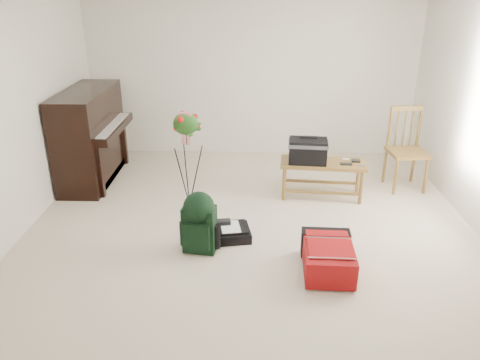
{
  "coord_description": "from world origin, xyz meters",
  "views": [
    {
      "loc": [
        0.0,
        -4.43,
        2.58
      ],
      "look_at": [
        -0.12,
        0.35,
        0.53
      ],
      "focal_mm": 35.0,
      "sensor_mm": 36.0,
      "label": 1
    }
  ],
  "objects_px": {
    "green_backpack": "(199,219)",
    "flower_stand": "(187,160)",
    "piano": "(91,138)",
    "bench": "(313,155)",
    "dining_chair": "(407,150)",
    "black_duffel": "(228,232)",
    "red_suitcase": "(327,254)"
  },
  "relations": [
    {
      "from": "green_backpack",
      "to": "dining_chair",
      "type": "bearing_deg",
      "value": 42.81
    },
    {
      "from": "red_suitcase",
      "to": "black_duffel",
      "type": "xyz_separation_m",
      "value": [
        -0.98,
        0.55,
        -0.09
      ]
    },
    {
      "from": "dining_chair",
      "to": "red_suitcase",
      "type": "relative_size",
      "value": 1.54
    },
    {
      "from": "red_suitcase",
      "to": "black_duffel",
      "type": "height_order",
      "value": "red_suitcase"
    },
    {
      "from": "red_suitcase",
      "to": "green_backpack",
      "type": "xyz_separation_m",
      "value": [
        -1.26,
        0.29,
        0.2
      ]
    },
    {
      "from": "bench",
      "to": "flower_stand",
      "type": "bearing_deg",
      "value": -164.34
    },
    {
      "from": "red_suitcase",
      "to": "flower_stand",
      "type": "distance_m",
      "value": 2.07
    },
    {
      "from": "bench",
      "to": "red_suitcase",
      "type": "xyz_separation_m",
      "value": [
        -0.03,
        -1.63,
        -0.42
      ]
    },
    {
      "from": "dining_chair",
      "to": "flower_stand",
      "type": "relative_size",
      "value": 0.88
    },
    {
      "from": "black_duffel",
      "to": "green_backpack",
      "type": "bearing_deg",
      "value": -147.1
    },
    {
      "from": "piano",
      "to": "dining_chair",
      "type": "bearing_deg",
      "value": -2.34
    },
    {
      "from": "bench",
      "to": "black_duffel",
      "type": "height_order",
      "value": "bench"
    },
    {
      "from": "bench",
      "to": "dining_chair",
      "type": "relative_size",
      "value": 1.01
    },
    {
      "from": "flower_stand",
      "to": "dining_chair",
      "type": "bearing_deg",
      "value": 22.81
    },
    {
      "from": "piano",
      "to": "red_suitcase",
      "type": "relative_size",
      "value": 2.14
    },
    {
      "from": "dining_chair",
      "to": "flower_stand",
      "type": "bearing_deg",
      "value": -172.44
    },
    {
      "from": "flower_stand",
      "to": "black_duffel",
      "type": "bearing_deg",
      "value": -46.64
    },
    {
      "from": "piano",
      "to": "green_backpack",
      "type": "bearing_deg",
      "value": -48.26
    },
    {
      "from": "green_backpack",
      "to": "flower_stand",
      "type": "bearing_deg",
      "value": 112.39
    },
    {
      "from": "bench",
      "to": "red_suitcase",
      "type": "height_order",
      "value": "bench"
    },
    {
      "from": "dining_chair",
      "to": "green_backpack",
      "type": "bearing_deg",
      "value": -151.85
    },
    {
      "from": "red_suitcase",
      "to": "flower_stand",
      "type": "bearing_deg",
      "value": 140.64
    },
    {
      "from": "green_backpack",
      "to": "red_suitcase",
      "type": "bearing_deg",
      "value": -3.87
    },
    {
      "from": "bench",
      "to": "flower_stand",
      "type": "xyz_separation_m",
      "value": [
        -1.53,
        -0.28,
        0.02
      ]
    },
    {
      "from": "dining_chair",
      "to": "flower_stand",
      "type": "height_order",
      "value": "flower_stand"
    },
    {
      "from": "piano",
      "to": "bench",
      "type": "height_order",
      "value": "piano"
    },
    {
      "from": "dining_chair",
      "to": "black_duffel",
      "type": "distance_m",
      "value": 2.74
    },
    {
      "from": "bench",
      "to": "green_backpack",
      "type": "relative_size",
      "value": 1.67
    },
    {
      "from": "piano",
      "to": "dining_chair",
      "type": "height_order",
      "value": "piano"
    },
    {
      "from": "piano",
      "to": "dining_chair",
      "type": "relative_size",
      "value": 1.4
    },
    {
      "from": "green_backpack",
      "to": "black_duffel",
      "type": "bearing_deg",
      "value": 52.05
    },
    {
      "from": "flower_stand",
      "to": "green_backpack",
      "type": "bearing_deg",
      "value": -67.03
    }
  ]
}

